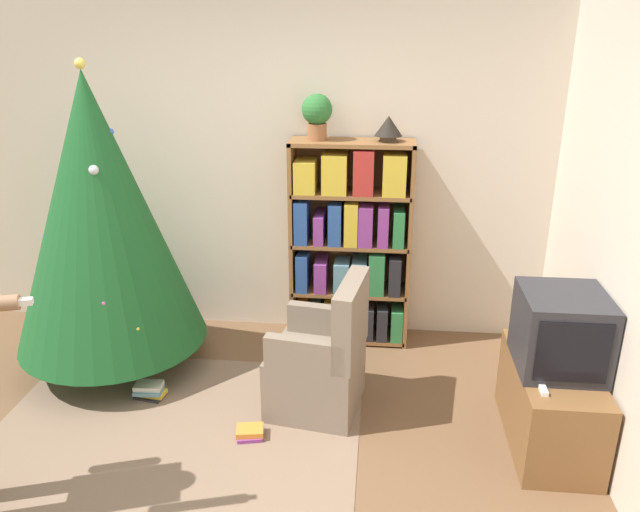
{
  "coord_description": "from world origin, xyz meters",
  "views": [
    {
      "loc": [
        0.81,
        -2.65,
        2.41
      ],
      "look_at": [
        0.45,
        0.91,
        1.05
      ],
      "focal_mm": 35.0,
      "sensor_mm": 36.0,
      "label": 1
    }
  ],
  "objects_px": {
    "bookshelf": "(351,246)",
    "potted_plant": "(317,113)",
    "armchair": "(322,364)",
    "table_lamp": "(389,127)",
    "christmas_tree": "(100,214)",
    "television": "(561,331)"
  },
  "relations": [
    {
      "from": "bookshelf",
      "to": "potted_plant",
      "type": "height_order",
      "value": "potted_plant"
    },
    {
      "from": "potted_plant",
      "to": "bookshelf",
      "type": "bearing_deg",
      "value": -2.2
    },
    {
      "from": "christmas_tree",
      "to": "potted_plant",
      "type": "distance_m",
      "value": 1.67
    },
    {
      "from": "table_lamp",
      "to": "television",
      "type": "bearing_deg",
      "value": -50.26
    },
    {
      "from": "christmas_tree",
      "to": "potted_plant",
      "type": "bearing_deg",
      "value": 22.28
    },
    {
      "from": "bookshelf",
      "to": "table_lamp",
      "type": "relative_size",
      "value": 7.96
    },
    {
      "from": "potted_plant",
      "to": "table_lamp",
      "type": "xyz_separation_m",
      "value": [
        0.51,
        0.0,
        -0.09
      ]
    },
    {
      "from": "table_lamp",
      "to": "potted_plant",
      "type": "bearing_deg",
      "value": 180.0
    },
    {
      "from": "bookshelf",
      "to": "armchair",
      "type": "relative_size",
      "value": 1.73
    },
    {
      "from": "christmas_tree",
      "to": "table_lamp",
      "type": "xyz_separation_m",
      "value": [
        1.95,
        0.59,
        0.53
      ]
    },
    {
      "from": "television",
      "to": "table_lamp",
      "type": "xyz_separation_m",
      "value": [
        -1.01,
        1.21,
        0.94
      ]
    },
    {
      "from": "bookshelf",
      "to": "armchair",
      "type": "xyz_separation_m",
      "value": [
        -0.13,
        -0.98,
        -0.47
      ]
    },
    {
      "from": "bookshelf",
      "to": "armchair",
      "type": "height_order",
      "value": "bookshelf"
    },
    {
      "from": "armchair",
      "to": "christmas_tree",
      "type": "bearing_deg",
      "value": -95.4
    },
    {
      "from": "potted_plant",
      "to": "table_lamp",
      "type": "distance_m",
      "value": 0.52
    },
    {
      "from": "armchair",
      "to": "table_lamp",
      "type": "height_order",
      "value": "table_lamp"
    },
    {
      "from": "bookshelf",
      "to": "table_lamp",
      "type": "distance_m",
      "value": 0.94
    },
    {
      "from": "bookshelf",
      "to": "television",
      "type": "distance_m",
      "value": 1.75
    },
    {
      "from": "bookshelf",
      "to": "table_lamp",
      "type": "height_order",
      "value": "table_lamp"
    },
    {
      "from": "christmas_tree",
      "to": "table_lamp",
      "type": "relative_size",
      "value": 10.94
    },
    {
      "from": "bookshelf",
      "to": "potted_plant",
      "type": "xyz_separation_m",
      "value": [
        -0.26,
        0.01,
        0.99
      ]
    },
    {
      "from": "television",
      "to": "armchair",
      "type": "xyz_separation_m",
      "value": [
        -1.39,
        0.22,
        -0.43
      ]
    }
  ]
}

